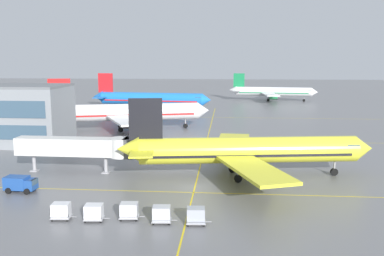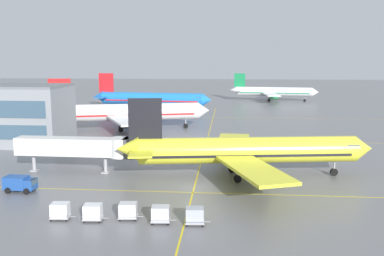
{
  "view_description": "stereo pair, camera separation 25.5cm",
  "coord_description": "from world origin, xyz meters",
  "px_view_note": "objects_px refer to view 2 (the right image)",
  "views": [
    {
      "loc": [
        4.34,
        -56.25,
        17.68
      ],
      "look_at": [
        -2.51,
        25.6,
        4.11
      ],
      "focal_mm": 39.91,
      "sensor_mm": 36.0,
      "label": 1
    },
    {
      "loc": [
        4.59,
        -56.23,
        17.68
      ],
      "look_at": [
        -2.51,
        25.6,
        4.11
      ],
      "focal_mm": 39.91,
      "sensor_mm": 36.0,
      "label": 2
    }
  ],
  "objects_px": {
    "airliner_front_gate": "(245,151)",
    "service_truck_red_van": "(20,183)",
    "baggage_cart_row_second": "(93,212)",
    "baggage_cart_row_middle": "(128,211)",
    "airliner_far_left_stand": "(273,92)",
    "baggage_cart_row_fourth": "(160,214)",
    "airliner_third_row": "(150,99)",
    "baggage_cart_row_leftmost": "(60,211)",
    "baggage_cart_row_fifth": "(195,216)",
    "jet_bridge": "(84,147)",
    "airliner_second_row": "(127,112)"
  },
  "relations": [
    {
      "from": "airliner_front_gate",
      "to": "service_truck_red_van",
      "type": "height_order",
      "value": "airliner_front_gate"
    },
    {
      "from": "baggage_cart_row_second",
      "to": "baggage_cart_row_middle",
      "type": "relative_size",
      "value": 1.0
    },
    {
      "from": "airliner_far_left_stand",
      "to": "baggage_cart_row_fourth",
      "type": "bearing_deg",
      "value": -100.61
    },
    {
      "from": "airliner_third_row",
      "to": "baggage_cart_row_middle",
      "type": "distance_m",
      "value": 95.09
    },
    {
      "from": "baggage_cart_row_leftmost",
      "to": "baggage_cart_row_fourth",
      "type": "height_order",
      "value": "same"
    },
    {
      "from": "airliner_front_gate",
      "to": "baggage_cart_row_fifth",
      "type": "height_order",
      "value": "airliner_front_gate"
    },
    {
      "from": "airliner_far_left_stand",
      "to": "service_truck_red_van",
      "type": "distance_m",
      "value": 133.55
    },
    {
      "from": "baggage_cart_row_second",
      "to": "baggage_cart_row_fourth",
      "type": "distance_m",
      "value": 7.47
    },
    {
      "from": "baggage_cart_row_second",
      "to": "jet_bridge",
      "type": "relative_size",
      "value": 0.15
    },
    {
      "from": "airliner_far_left_stand",
      "to": "baggage_cart_row_second",
      "type": "xyz_separation_m",
      "value": [
        -32.71,
        -134.73,
        -2.83
      ]
    },
    {
      "from": "airliner_far_left_stand",
      "to": "airliner_second_row",
      "type": "bearing_deg",
      "value": -119.61
    },
    {
      "from": "baggage_cart_row_leftmost",
      "to": "baggage_cart_row_fifth",
      "type": "distance_m",
      "value": 14.94
    },
    {
      "from": "service_truck_red_van",
      "to": "baggage_cart_row_leftmost",
      "type": "relative_size",
      "value": 1.5
    },
    {
      "from": "service_truck_red_van",
      "to": "baggage_cart_row_fifth",
      "type": "bearing_deg",
      "value": -21.14
    },
    {
      "from": "airliner_front_gate",
      "to": "airliner_second_row",
      "type": "xyz_separation_m",
      "value": [
        -27.46,
        40.11,
        0.29
      ]
    },
    {
      "from": "airliner_far_left_stand",
      "to": "baggage_cart_row_fifth",
      "type": "bearing_deg",
      "value": -99.06
    },
    {
      "from": "airliner_second_row",
      "to": "baggage_cart_row_fourth",
      "type": "distance_m",
      "value": 61.68
    },
    {
      "from": "airliner_second_row",
      "to": "baggage_cart_row_fifth",
      "type": "xyz_separation_m",
      "value": [
        21.53,
        -59.09,
        -3.36
      ]
    },
    {
      "from": "baggage_cart_row_fifth",
      "to": "baggage_cart_row_middle",
      "type": "bearing_deg",
      "value": 173.33
    },
    {
      "from": "airliner_far_left_stand",
      "to": "baggage_cart_row_second",
      "type": "height_order",
      "value": "airliner_far_left_stand"
    },
    {
      "from": "airliner_far_left_stand",
      "to": "jet_bridge",
      "type": "bearing_deg",
      "value": -109.27
    },
    {
      "from": "baggage_cart_row_second",
      "to": "baggage_cart_row_fourth",
      "type": "bearing_deg",
      "value": 0.38
    },
    {
      "from": "service_truck_red_van",
      "to": "baggage_cart_row_second",
      "type": "bearing_deg",
      "value": -35.62
    },
    {
      "from": "airliner_far_left_stand",
      "to": "baggage_cart_row_leftmost",
      "type": "height_order",
      "value": "airliner_far_left_stand"
    },
    {
      "from": "baggage_cart_row_second",
      "to": "baggage_cart_row_fifth",
      "type": "xyz_separation_m",
      "value": [
        11.21,
        -0.09,
        0.0
      ]
    },
    {
      "from": "baggage_cart_row_leftmost",
      "to": "jet_bridge",
      "type": "relative_size",
      "value": 0.15
    },
    {
      "from": "airliner_second_row",
      "to": "baggage_cart_row_fourth",
      "type": "relative_size",
      "value": 14.47
    },
    {
      "from": "baggage_cart_row_middle",
      "to": "baggage_cart_row_fifth",
      "type": "distance_m",
      "value": 7.52
    },
    {
      "from": "baggage_cart_row_middle",
      "to": "baggage_cart_row_fourth",
      "type": "relative_size",
      "value": 1.0
    },
    {
      "from": "airliner_second_row",
      "to": "jet_bridge",
      "type": "xyz_separation_m",
      "value": [
        2.73,
        -39.58,
        -0.31
      ]
    },
    {
      "from": "airliner_far_left_stand",
      "to": "jet_bridge",
      "type": "height_order",
      "value": "airliner_far_left_stand"
    },
    {
      "from": "jet_bridge",
      "to": "baggage_cart_row_second",
      "type": "bearing_deg",
      "value": -68.64
    },
    {
      "from": "baggage_cart_row_fifth",
      "to": "jet_bridge",
      "type": "relative_size",
      "value": 0.15
    },
    {
      "from": "airliner_front_gate",
      "to": "baggage_cart_row_leftmost",
      "type": "bearing_deg",
      "value": -138.0
    },
    {
      "from": "airliner_third_row",
      "to": "baggage_cart_row_fifth",
      "type": "xyz_separation_m",
      "value": [
        22.26,
        -94.75,
        -3.28
      ]
    },
    {
      "from": "service_truck_red_van",
      "to": "baggage_cart_row_leftmost",
      "type": "xyz_separation_m",
      "value": [
        9.14,
        -9.12,
        -0.17
      ]
    },
    {
      "from": "airliner_second_row",
      "to": "baggage_cart_row_second",
      "type": "height_order",
      "value": "airliner_second_row"
    },
    {
      "from": "airliner_far_left_stand",
      "to": "baggage_cart_row_middle",
      "type": "xyz_separation_m",
      "value": [
        -28.97,
        -133.94,
        -2.83
      ]
    },
    {
      "from": "baggage_cart_row_fourth",
      "to": "airliner_third_row",
      "type": "bearing_deg",
      "value": 101.08
    },
    {
      "from": "baggage_cart_row_fifth",
      "to": "jet_bridge",
      "type": "xyz_separation_m",
      "value": [
        -18.8,
        19.51,
        3.05
      ]
    },
    {
      "from": "baggage_cart_row_fourth",
      "to": "baggage_cart_row_fifth",
      "type": "xyz_separation_m",
      "value": [
        3.74,
        -0.14,
        0.0
      ]
    },
    {
      "from": "baggage_cart_row_leftmost",
      "to": "baggage_cart_row_fifth",
      "type": "bearing_deg",
      "value": -0.74
    },
    {
      "from": "baggage_cart_row_second",
      "to": "jet_bridge",
      "type": "height_order",
      "value": "jet_bridge"
    },
    {
      "from": "airliner_second_row",
      "to": "baggage_cart_row_fourth",
      "type": "xyz_separation_m",
      "value": [
        17.8,
        -58.96,
        -3.36
      ]
    },
    {
      "from": "service_truck_red_van",
      "to": "baggage_cart_row_leftmost",
      "type": "bearing_deg",
      "value": -44.93
    },
    {
      "from": "airliner_front_gate",
      "to": "baggage_cart_row_fourth",
      "type": "xyz_separation_m",
      "value": [
        -9.67,
        -18.85,
        -3.08
      ]
    },
    {
      "from": "airliner_third_row",
      "to": "jet_bridge",
      "type": "distance_m",
      "value": 75.31
    },
    {
      "from": "airliner_second_row",
      "to": "baggage_cart_row_fourth",
      "type": "height_order",
      "value": "airliner_second_row"
    },
    {
      "from": "airliner_front_gate",
      "to": "jet_bridge",
      "type": "xyz_separation_m",
      "value": [
        -24.74,
        0.53,
        -0.02
      ]
    },
    {
      "from": "airliner_third_row",
      "to": "baggage_cart_row_leftmost",
      "type": "bearing_deg",
      "value": -85.57
    }
  ]
}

